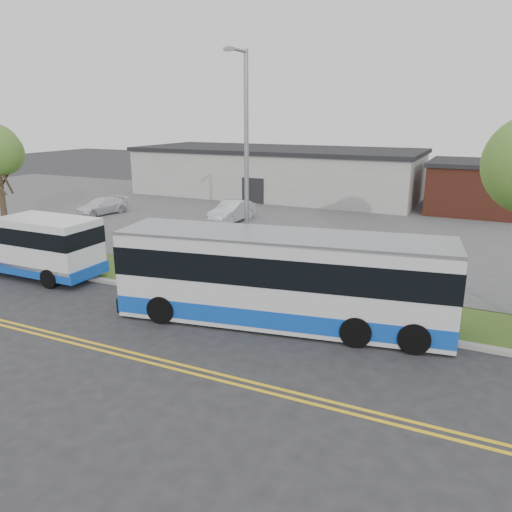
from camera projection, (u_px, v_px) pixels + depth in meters
The scene contains 16 objects.
ground at pixel (149, 302), 20.01m from camera, with size 140.00×140.00×0.00m, color #28282B.
lane_line_north at pixel (79, 339), 16.67m from camera, with size 70.00×0.12×0.01m, color yellow.
lane_line_south at pixel (72, 343), 16.41m from camera, with size 70.00×0.12×0.01m, color yellow.
curb at pixel (165, 292), 20.95m from camera, with size 80.00×0.30×0.15m, color #9E9B93.
verge at pixel (189, 280), 22.52m from camera, with size 80.00×3.30×0.10m, color #3C541C.
parking_lot at pixel (299, 221), 34.76m from camera, with size 80.00×25.00×0.10m, color #4C4C4F.
commercial_building at pixel (277, 172), 45.34m from camera, with size 25.40×10.40×4.35m.
brick_wing at pixel (472, 187), 37.72m from camera, with size 6.30×7.30×3.90m.
streetlight_near at pixel (246, 167), 19.71m from camera, with size 0.35×1.53×9.50m.
shuttle_bus at pixel (38, 245), 22.86m from camera, with size 7.30×2.50×2.78m.
transit_bus at pixel (282, 279), 17.65m from camera, with size 12.04×4.57×3.26m.
pedestrian at pixel (48, 245), 24.45m from camera, with size 0.70×0.46×1.92m, color black.
parked_car_a at pixel (232, 211), 34.31m from camera, with size 1.52×4.35×1.43m, color silver.
parked_car_b at pixel (101, 206), 36.88m from camera, with size 1.67×4.11×1.19m, color white.
grocery_bag_left at pixel (42, 261), 24.58m from camera, with size 0.32×0.32×0.32m, color white.
grocery_bag_right at pixel (58, 260), 24.76m from camera, with size 0.32×0.32×0.32m, color white.
Camera 1 is at (11.92, -15.09, 7.26)m, focal length 35.00 mm.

